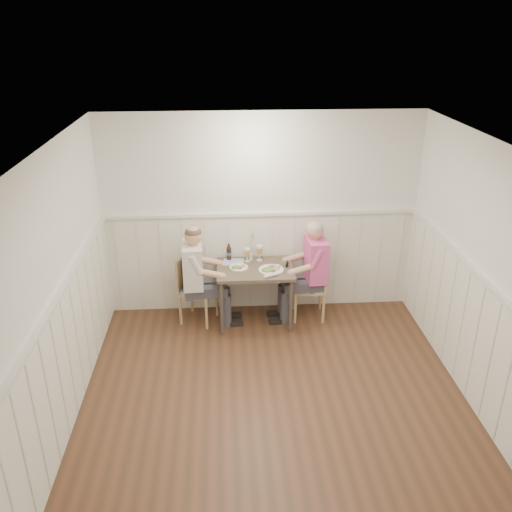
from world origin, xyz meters
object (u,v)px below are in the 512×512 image
at_px(dining_table, 255,275).
at_px(beer_bottle, 229,253).
at_px(man_in_pink, 312,278).
at_px(chair_right, 313,283).
at_px(chair_left, 194,286).
at_px(diner_cream, 197,284).
at_px(grass_vase, 251,246).

height_order(dining_table, beer_bottle, beer_bottle).
height_order(man_in_pink, beer_bottle, man_in_pink).
bearing_deg(chair_right, dining_table, -174.83).
height_order(chair_right, chair_left, chair_right).
height_order(dining_table, chair_right, chair_right).
relative_size(dining_table, beer_bottle, 4.24).
relative_size(chair_left, beer_bottle, 3.93).
xyz_separation_m(dining_table, beer_bottle, (-0.32, 0.27, 0.20)).
bearing_deg(chair_left, diner_cream, -70.51).
bearing_deg(beer_bottle, grass_vase, -6.41).
bearing_deg(chair_right, grass_vase, 167.96).
xyz_separation_m(chair_right, grass_vase, (-0.79, 0.17, 0.46)).
relative_size(man_in_pink, beer_bottle, 6.06).
height_order(chair_right, man_in_pink, man_in_pink).
relative_size(chair_left, diner_cream, 0.65).
distance_m(chair_left, beer_bottle, 0.62).
bearing_deg(chair_right, beer_bottle, 169.41).
distance_m(man_in_pink, diner_cream, 1.45).
distance_m(dining_table, beer_bottle, 0.46).
distance_m(chair_right, chair_left, 1.52).
distance_m(man_in_pink, grass_vase, 0.87).
xyz_separation_m(dining_table, grass_vase, (-0.04, 0.24, 0.29)).
xyz_separation_m(chair_right, man_in_pink, (-0.03, -0.03, 0.09)).
xyz_separation_m(chair_left, diner_cream, (0.04, -0.12, 0.09)).
bearing_deg(grass_vase, man_in_pink, -14.74).
bearing_deg(dining_table, diner_cream, -176.80).
relative_size(beer_bottle, grass_vase, 0.52).
height_order(dining_table, chair_left, chair_left).
height_order(chair_left, diner_cream, diner_cream).
bearing_deg(diner_cream, chair_right, 4.20).
bearing_deg(dining_table, man_in_pink, 2.86).
bearing_deg(beer_bottle, chair_right, -10.59).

